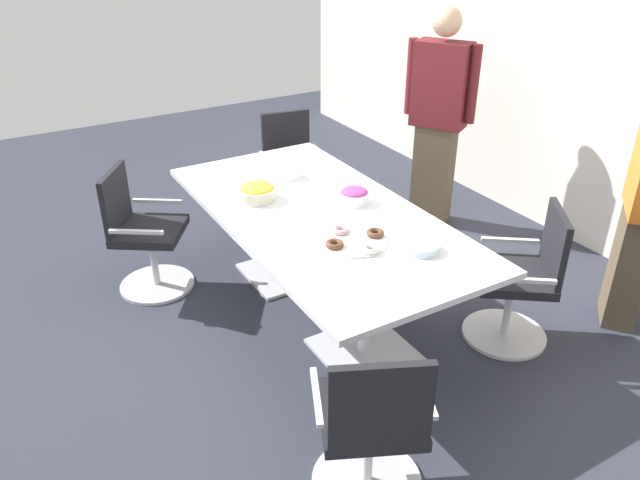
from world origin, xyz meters
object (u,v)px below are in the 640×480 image
donut_platter (355,240)px  plate_stack (421,247)px  conference_table (320,230)px  office_chair_0 (521,284)px  snack_bowl_chips_yellow (257,192)px  office_chair_2 (143,237)px  office_chair_3 (372,430)px  napkin_pile (289,173)px  snack_bowl_candy_mix (354,195)px  person_standing_0 (438,115)px  office_chair_1 (292,172)px

donut_platter → plate_stack: 0.38m
conference_table → office_chair_0: 1.32m
snack_bowl_chips_yellow → office_chair_2: bearing=-127.3°
office_chair_2 → office_chair_3: 2.38m
office_chair_3 → plate_stack: 1.16m
snack_bowl_chips_yellow → donut_platter: 0.88m
conference_table → office_chair_0: office_chair_0 is taller
plate_stack → napkin_pile: 1.34m
snack_bowl_candy_mix → napkin_pile: snack_bowl_candy_mix is taller
person_standing_0 → napkin_pile: bearing=65.2°
office_chair_0 → snack_bowl_chips_yellow: bearing=78.9°
office_chair_1 → office_chair_3: same height
napkin_pile → person_standing_0: bearing=94.7°
person_standing_0 → plate_stack: 1.97m
snack_bowl_candy_mix → conference_table: bearing=-86.0°
office_chair_3 → person_standing_0: person_standing_0 is taller
conference_table → napkin_pile: (-0.61, 0.09, 0.16)m
office_chair_1 → office_chair_2: (0.55, -1.50, 0.00)m
office_chair_2 → snack_bowl_chips_yellow: 0.94m
office_chair_1 → napkin_pile: (0.84, -0.47, 0.38)m
office_chair_3 → donut_platter: (-1.00, 0.55, 0.36)m
napkin_pile → plate_stack: bearing=6.5°
conference_table → person_standing_0: bearing=115.1°
office_chair_1 → office_chair_0: bearing=107.9°
office_chair_0 → office_chair_1: size_ratio=1.00×
conference_table → office_chair_1: size_ratio=2.64×
office_chair_2 → person_standing_0: person_standing_0 is taller
snack_bowl_chips_yellow → snack_bowl_candy_mix: bearing=55.4°
conference_table → office_chair_1: (-1.45, 0.56, -0.22)m
snack_bowl_candy_mix → office_chair_1: bearing=168.6°
snack_bowl_candy_mix → office_chair_2: bearing=-126.1°
conference_table → plate_stack: size_ratio=11.58×
office_chair_0 → office_chair_3: same height
office_chair_2 → person_standing_0: bearing=120.0°
office_chair_0 → snack_bowl_candy_mix: size_ratio=4.46×
person_standing_0 → snack_bowl_candy_mix: person_standing_0 is taller
snack_bowl_candy_mix → plate_stack: bearing=-2.1°
office_chair_2 → napkin_pile: size_ratio=6.37×
conference_table → snack_bowl_candy_mix: snack_bowl_candy_mix is taller
person_standing_0 → donut_platter: person_standing_0 is taller
napkin_pile → office_chair_2: bearing=-105.7°
person_standing_0 → donut_platter: (1.19, -1.59, -0.19)m
snack_bowl_candy_mix → snack_bowl_chips_yellow: bearing=-124.6°
office_chair_0 → plate_stack: bearing=111.2°
office_chair_0 → donut_platter: office_chair_0 is taller
conference_table → snack_bowl_candy_mix: (-0.02, 0.27, 0.18)m
snack_bowl_chips_yellow → donut_platter: (0.84, 0.24, -0.04)m
office_chair_3 → office_chair_2: bearing=123.6°
office_chair_1 → office_chair_2: size_ratio=1.00×
office_chair_0 → napkin_pile: size_ratio=6.37×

